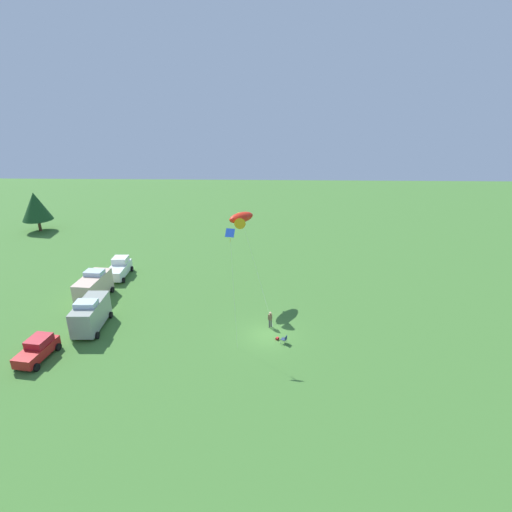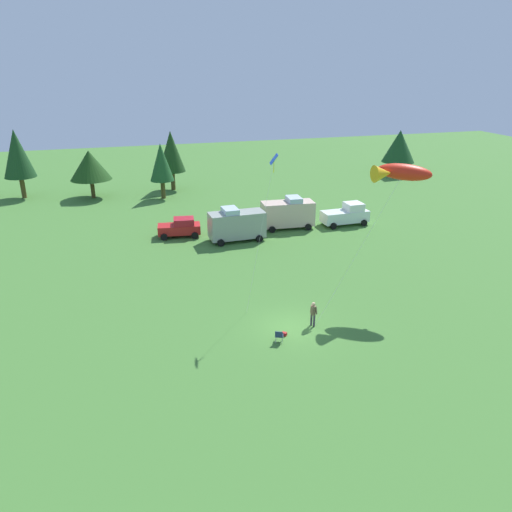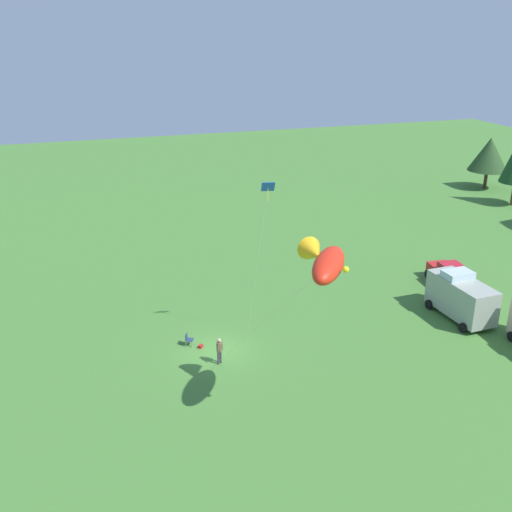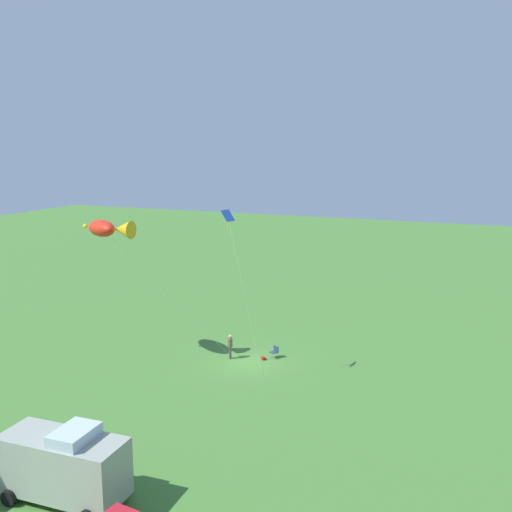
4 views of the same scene
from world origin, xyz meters
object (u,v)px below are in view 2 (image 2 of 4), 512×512
Objects in this scene: person_kite_flyer at (313,312)px; truck_white_pickup at (346,215)px; backpack_on_grass at (284,334)px; kite_diamond_blue at (273,165)px; van_motorhome_grey at (237,224)px; kite_large_fish at (399,172)px; van_camper_beige at (288,213)px; folding_chair at (279,335)px; car_red_sedan at (180,227)px.

truck_white_pickup is (11.90, 19.57, 0.08)m from person_kite_flyer.
kite_diamond_blue is (0.51, 4.34, 10.07)m from backpack_on_grass.
van_motorhome_grey is (-0.68, 17.96, 0.62)m from person_kite_flyer.
kite_large_fish is (7.49, 3.32, 8.22)m from person_kite_flyer.
folding_chair is at bearing -106.93° from van_camper_beige.
kite_large_fish is (8.16, -14.64, 7.60)m from van_motorhome_grey.
truck_white_pickup is at bearing -174.62° from van_motorhome_grey.
kite_large_fish reaches higher than folding_chair.
backpack_on_grass is 0.06× the size of van_motorhome_grey.
van_motorhome_grey is at bearing 56.04° from person_kite_flyer.
person_kite_flyer is at bearing -64.79° from kite_diamond_blue.
truck_white_pickup is at bearing -1.41° from van_camper_beige.
van_motorhome_grey is at bearing -20.39° from car_red_sedan.
kite_diamond_blue reaches higher than person_kite_flyer.
car_red_sedan is 0.80× the size of van_motorhome_grey.
truck_white_pickup is at bearing 55.07° from backpack_on_grass.
backpack_on_grass is 0.03× the size of kite_diamond_blue.
truck_white_pickup is at bearing -8.49° from folding_chair.
person_kite_flyer is 5.44× the size of backpack_on_grass.
van_camper_beige is at bearing 69.77° from backpack_on_grass.
truck_white_pickup reaches higher than person_kite_flyer.
folding_chair is 25.60m from truck_white_pickup.
truck_white_pickup reaches higher than backpack_on_grass.
van_camper_beige is at bearing 5.63° from folding_chair.
person_kite_flyer is 0.18× the size of kite_large_fish.
kite_large_fish reaches higher than truck_white_pickup.
person_kite_flyer is 0.32× the size of van_motorhome_grey.
kite_diamond_blue is at bearing -69.09° from car_red_sedan.
car_red_sedan is at bearing 99.55° from backpack_on_grass.
van_camper_beige is (11.28, -0.48, 0.69)m from car_red_sedan.
van_camper_beige reaches higher than car_red_sedan.
van_motorhome_grey reaches higher than backpack_on_grass.
backpack_on_grass is 13.93m from kite_large_fish.
car_red_sedan reaches higher than person_kite_flyer.
person_kite_flyer is 20.92m from van_camper_beige.
kite_large_fish is at bearing -79.02° from van_camper_beige.
car_red_sedan is at bearing 127.51° from kite_large_fish.
van_motorhome_grey is (5.16, -2.71, 0.69)m from car_red_sedan.
kite_diamond_blue is (-1.73, 3.67, 9.16)m from person_kite_flyer.
person_kite_flyer is at bearing -122.72° from truck_white_pickup.
truck_white_pickup is at bearing 49.40° from kite_diamond_blue.
folding_chair is 0.16× the size of truck_white_pickup.
car_red_sedan is 11.31m from van_camper_beige.
kite_diamond_blue is at bearing 79.09° from person_kite_flyer.
van_camper_beige is (6.12, 2.23, 0.00)m from van_motorhome_grey.
kite_large_fish is at bearing -38.97° from folding_chair.
person_kite_flyer is 0.16× the size of kite_diamond_blue.
kite_large_fish is at bearing 117.23° from van_motorhome_grey.
folding_chair is 0.19× the size of car_red_sedan.
van_motorhome_grey is 0.50× the size of kite_diamond_blue.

